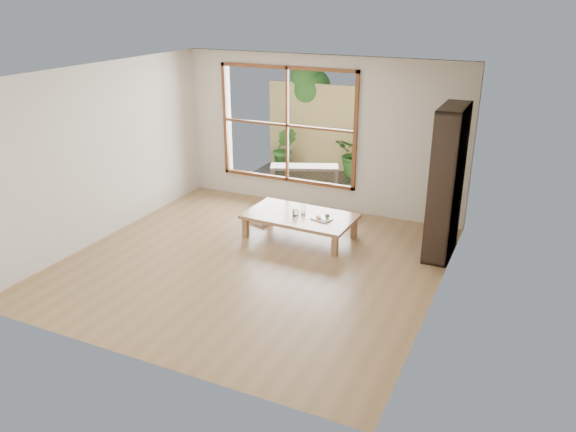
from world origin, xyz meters
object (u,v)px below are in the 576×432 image
at_px(garden_bench, 304,169).
at_px(low_table, 300,217).
at_px(bookshelf, 447,183).
at_px(food_tray, 323,218).

bearing_deg(garden_bench, low_table, -90.60).
height_order(bookshelf, food_tray, bookshelf).
distance_m(low_table, garden_bench, 2.38).
distance_m(bookshelf, food_tray, 1.86).
bearing_deg(bookshelf, low_table, -170.96).
xyz_separation_m(low_table, garden_bench, (-0.88, 2.21, 0.06)).
bearing_deg(low_table, garden_bench, 114.06).
xyz_separation_m(low_table, bookshelf, (2.07, 0.33, 0.75)).
relative_size(low_table, bookshelf, 0.79).
bearing_deg(low_table, bookshelf, 11.39).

